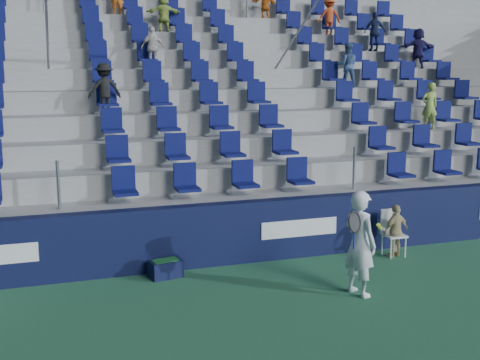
# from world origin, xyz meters

# --- Properties ---
(ground) EXTENTS (70.00, 70.00, 0.00)m
(ground) POSITION_xyz_m (0.00, 0.00, 0.00)
(ground) COLOR #2D6943
(ground) RESTS_ON ground
(sponsor_wall) EXTENTS (24.00, 0.32, 1.20)m
(sponsor_wall) POSITION_xyz_m (0.00, 3.15, 0.60)
(sponsor_wall) COLOR #0F1437
(sponsor_wall) RESTS_ON ground
(grandstand) EXTENTS (24.00, 8.17, 6.63)m
(grandstand) POSITION_xyz_m (0.00, 8.24, 2.14)
(grandstand) COLOR #A1A19C
(grandstand) RESTS_ON ground
(tennis_player) EXTENTS (0.70, 0.74, 1.78)m
(tennis_player) POSITION_xyz_m (1.67, 0.92, 0.89)
(tennis_player) COLOR white
(tennis_player) RESTS_ON ground
(line_judge_chair) EXTENTS (0.41, 0.42, 0.93)m
(line_judge_chair) POSITION_xyz_m (3.38, 2.65, 0.53)
(line_judge_chair) COLOR white
(line_judge_chair) RESTS_ON ground
(line_judge) EXTENTS (0.67, 0.40, 1.07)m
(line_judge) POSITION_xyz_m (3.38, 2.50, 0.54)
(line_judge) COLOR tan
(line_judge) RESTS_ON ground
(ball_bin) EXTENTS (0.63, 0.47, 0.32)m
(ball_bin) POSITION_xyz_m (-1.24, 2.75, 0.17)
(ball_bin) COLOR #0E1335
(ball_bin) RESTS_ON ground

